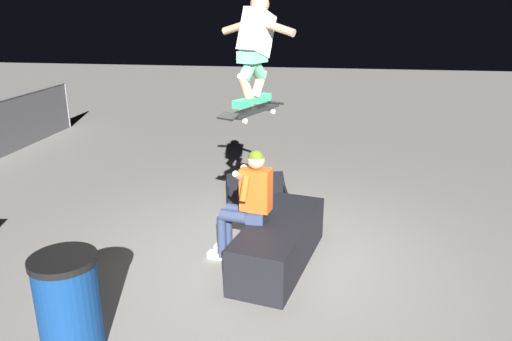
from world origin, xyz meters
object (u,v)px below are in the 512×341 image
object	(u,v)px
ledge_box_main	(279,243)
trash_bin	(69,304)
skateboard	(253,111)
skater_airborne	(255,45)
kicker_ramp	(257,198)
person_sitting_on_ledge	(247,199)

from	to	relation	value
ledge_box_main	trash_bin	world-z (taller)	trash_bin
skateboard	skater_airborne	xyz separation A→B (m)	(0.05, -0.02, 0.69)
kicker_ramp	trash_bin	world-z (taller)	trash_bin
skater_airborne	kicker_ramp	distance (m)	3.01
skater_airborne	trash_bin	size ratio (longest dim) A/B	1.23
skateboard	kicker_ramp	world-z (taller)	skateboard
ledge_box_main	person_sitting_on_ledge	bearing A→B (deg)	85.44
ledge_box_main	skateboard	xyz separation A→B (m)	(0.03, 0.32, 1.54)
kicker_ramp	trash_bin	xyz separation A→B (m)	(-3.61, 1.09, 0.39)
skater_airborne	kicker_ramp	world-z (taller)	skater_airborne
skateboard	skater_airborne	bearing A→B (deg)	-24.28
person_sitting_on_ledge	kicker_ramp	xyz separation A→B (m)	(1.81, 0.16, -0.71)
person_sitting_on_ledge	skateboard	world-z (taller)	skateboard
ledge_box_main	skateboard	bearing A→B (deg)	83.98
skateboard	trash_bin	world-z (taller)	skateboard
skater_airborne	trash_bin	bearing A→B (deg)	144.19
ledge_box_main	skater_airborne	world-z (taller)	skater_airborne
person_sitting_on_ledge	skater_airborne	world-z (taller)	skater_airborne
skater_airborne	skateboard	bearing A→B (deg)	155.72
ledge_box_main	kicker_ramp	world-z (taller)	ledge_box_main
kicker_ramp	skater_airborne	bearing A→B (deg)	-171.91
trash_bin	kicker_ramp	bearing A→B (deg)	-16.77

